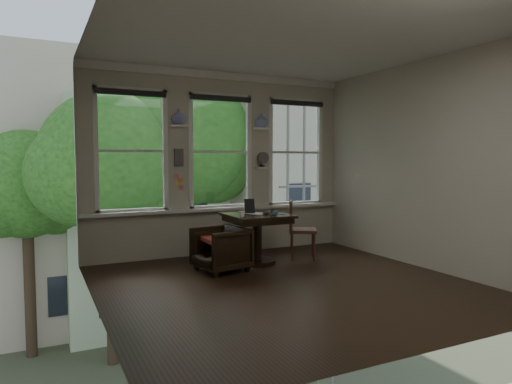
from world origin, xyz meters
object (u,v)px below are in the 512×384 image
table (257,239)px  mug (242,214)px  side_chair_right (303,230)px  armchair_left (221,249)px  laptop (274,213)px

table → mug: size_ratio=9.63×
side_chair_right → mug: (-1.16, -0.22, 0.33)m
table → mug: 0.60m
armchair_left → table: bearing=97.0°
table → laptop: laptop is taller
laptop → mug: 0.59m
table → armchair_left: bearing=-162.7°
armchair_left → laptop: bearing=85.0°
armchair_left → laptop: size_ratio=1.92×
mug → laptop: bearing=11.0°
table → mug: (-0.36, -0.24, 0.42)m
laptop → mug: bearing=-142.1°
armchair_left → side_chair_right: size_ratio=0.74×
table → laptop: (0.21, -0.13, 0.39)m
armchair_left → laptop: 1.00m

